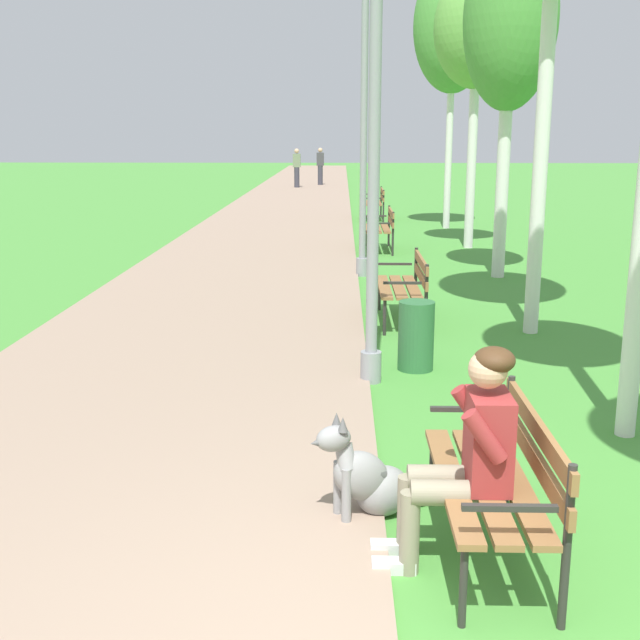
{
  "coord_description": "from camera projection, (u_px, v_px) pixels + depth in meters",
  "views": [
    {
      "loc": [
        -0.38,
        -3.07,
        2.35
      ],
      "look_at": [
        -0.54,
        3.12,
        0.9
      ],
      "focal_mm": 45.4,
      "sensor_mm": 36.0,
      "label": 1
    }
  ],
  "objects": [
    {
      "name": "paved_path",
      "position": [
        291.0,
        203.0,
        26.93
      ],
      "size": [
        3.93,
        60.0,
        0.04
      ],
      "primitive_type": "cube",
      "color": "gray",
      "rests_on": "ground"
    },
    {
      "name": "park_bench_near",
      "position": [
        501.0,
        471.0,
        4.48
      ],
      "size": [
        0.55,
        1.5,
        0.85
      ],
      "color": "olive",
      "rests_on": "ground"
    },
    {
      "name": "park_bench_mid",
      "position": [
        406.0,
        282.0,
        10.1
      ],
      "size": [
        0.55,
        1.5,
        0.85
      ],
      "color": "olive",
      "rests_on": "ground"
    },
    {
      "name": "park_bench_far",
      "position": [
        382.0,
        225.0,
        16.2
      ],
      "size": [
        0.55,
        1.5,
        0.85
      ],
      "color": "olive",
      "rests_on": "ground"
    },
    {
      "name": "park_bench_furthest",
      "position": [
        376.0,
        201.0,
        22.0
      ],
      "size": [
        0.55,
        1.5,
        0.85
      ],
      "color": "olive",
      "rests_on": "ground"
    },
    {
      "name": "person_seated_on_near_bench",
      "position": [
        468.0,
        449.0,
        4.35
      ],
      "size": [
        0.74,
        0.49,
        1.25
      ],
      "color": "gray",
      "rests_on": "ground"
    },
    {
      "name": "dog_grey",
      "position": [
        368.0,
        479.0,
        4.99
      ],
      "size": [
        0.78,
        0.47,
        0.71
      ],
      "color": "gray",
      "rests_on": "ground"
    },
    {
      "name": "lamp_post_near",
      "position": [
        374.0,
        163.0,
        7.31
      ],
      "size": [
        0.24,
        0.24,
        4.0
      ],
      "color": "gray",
      "rests_on": "ground"
    },
    {
      "name": "lamp_post_mid",
      "position": [
        364.0,
        124.0,
        12.91
      ],
      "size": [
        0.24,
        0.24,
        4.77
      ],
      "color": "gray",
      "rests_on": "ground"
    },
    {
      "name": "birch_tree_fourth",
      "position": [
        510.0,
        22.0,
        12.47
      ],
      "size": [
        1.46,
        1.56,
        5.44
      ],
      "color": "silver",
      "rests_on": "ground"
    },
    {
      "name": "birch_tree_fifth",
      "position": [
        477.0,
        31.0,
        15.77
      ],
      "size": [
        1.69,
        1.54,
        5.46
      ],
      "color": "silver",
      "rests_on": "ground"
    },
    {
      "name": "birch_tree_sixth",
      "position": [
        453.0,
        27.0,
        19.04
      ],
      "size": [
        1.88,
        1.64,
        6.32
      ],
      "color": "silver",
      "rests_on": "ground"
    },
    {
      "name": "litter_bin",
      "position": [
        416.0,
        336.0,
        8.11
      ],
      "size": [
        0.36,
        0.36,
        0.7
      ],
      "primitive_type": "cylinder",
      "color": "#2D6638",
      "rests_on": "ground"
    },
    {
      "name": "pedestrian_distant",
      "position": [
        297.0,
        168.0,
        33.98
      ],
      "size": [
        0.32,
        0.22,
        1.65
      ],
      "color": "#383842",
      "rests_on": "ground"
    },
    {
      "name": "pedestrian_further_distant",
      "position": [
        320.0,
        166.0,
        35.64
      ],
      "size": [
        0.32,
        0.22,
        1.65
      ],
      "color": "#383842",
      "rests_on": "ground"
    }
  ]
}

